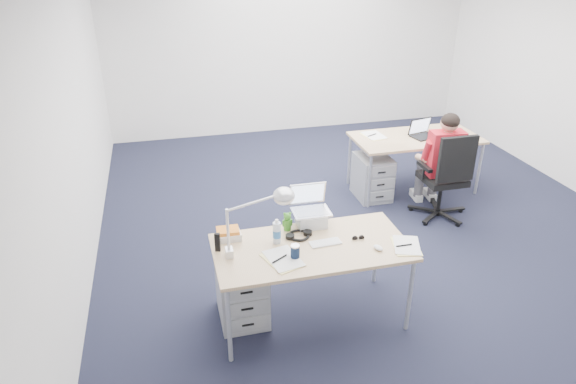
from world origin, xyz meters
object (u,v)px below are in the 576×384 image
(wireless_keyboard, at_px, (325,243))
(drawer_pedestal_far, at_px, (372,177))
(silver_laptop, at_px, (311,207))
(book_stack, at_px, (229,234))
(office_chair, at_px, (442,193))
(headphones, at_px, (299,235))
(drawer_pedestal_near, at_px, (242,291))
(bear_figurine, at_px, (287,221))
(desk_near, at_px, (311,251))
(desk_far, at_px, (416,140))
(sunglasses, at_px, (358,238))
(seated_person, at_px, (439,162))
(dark_laptop, at_px, (426,128))
(water_bottle, at_px, (277,231))
(can_koozie, at_px, (295,252))
(far_cup, at_px, (455,127))
(computer_mouse, at_px, (378,248))
(cordless_phone, at_px, (217,242))
(desk_lamp, at_px, (250,222))

(wireless_keyboard, bearing_deg, drawer_pedestal_far, 54.59)
(silver_laptop, height_order, book_stack, silver_laptop)
(office_chair, bearing_deg, headphones, -149.67)
(drawer_pedestal_near, bearing_deg, bear_figurine, 19.18)
(desk_near, height_order, desk_far, same)
(office_chair, xyz_separation_m, wireless_keyboard, (-1.89, -1.36, 0.43))
(wireless_keyboard, relative_size, sunglasses, 2.40)
(seated_person, xyz_separation_m, headphones, (-2.09, -1.38, 0.11))
(desk_near, height_order, dark_laptop, dark_laptop)
(water_bottle, bearing_deg, drawer_pedestal_far, 49.01)
(can_koozie, bearing_deg, bear_figurine, 83.68)
(headphones, height_order, bear_figurine, bear_figurine)
(dark_laptop, bearing_deg, wireless_keyboard, -147.17)
(headphones, bearing_deg, silver_laptop, 40.11)
(desk_far, bearing_deg, office_chair, -91.27)
(wireless_keyboard, bearing_deg, headphones, 136.49)
(silver_laptop, bearing_deg, seated_person, 33.37)
(desk_near, relative_size, office_chair, 1.48)
(desk_near, distance_m, far_cup, 3.46)
(headphones, xyz_separation_m, book_stack, (-0.58, 0.11, 0.03))
(desk_far, distance_m, office_chair, 0.87)
(silver_laptop, height_order, computer_mouse, silver_laptop)
(office_chair, xyz_separation_m, can_koozie, (-2.19, -1.51, 0.48))
(desk_near, xyz_separation_m, far_cup, (2.63, 2.24, 0.10))
(can_koozie, bearing_deg, cordless_phone, 156.05)
(desk_near, xyz_separation_m, wireless_keyboard, (0.12, 0.01, 0.05))
(office_chair, bearing_deg, cordless_phone, -155.37)
(computer_mouse, relative_size, headphones, 0.39)
(office_chair, distance_m, dark_laptop, 0.93)
(book_stack, bearing_deg, water_bottle, -23.13)
(drawer_pedestal_far, relative_size, can_koozie, 4.65)
(seated_person, relative_size, cordless_phone, 7.81)
(water_bottle, bearing_deg, drawer_pedestal_near, 174.64)
(drawer_pedestal_far, xyz_separation_m, wireless_keyboard, (-1.31, -2.06, 0.46))
(far_cup, bearing_deg, computer_mouse, -131.16)
(desk_near, xyz_separation_m, water_bottle, (-0.26, 0.12, 0.15))
(cordless_phone, bearing_deg, dark_laptop, 53.51)
(desk_far, relative_size, drawer_pedestal_near, 2.91)
(desk_lamp, bearing_deg, book_stack, 126.65)
(book_stack, height_order, dark_laptop, dark_laptop)
(desk_lamp, bearing_deg, seated_person, 40.61)
(can_koozie, bearing_deg, drawer_pedestal_near, 143.75)
(wireless_keyboard, height_order, cordless_phone, cordless_phone)
(seated_person, relative_size, far_cup, 12.28)
(seated_person, distance_m, headphones, 2.51)
(office_chair, distance_m, cordless_phone, 3.08)
(cordless_phone, height_order, far_cup, cordless_phone)
(headphones, relative_size, book_stack, 1.18)
(drawer_pedestal_near, xyz_separation_m, headphones, (0.51, 0.02, 0.47))
(desk_far, bearing_deg, book_stack, -144.89)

